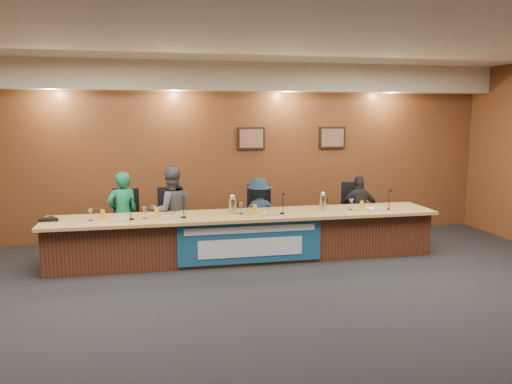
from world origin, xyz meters
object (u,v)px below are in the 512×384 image
(carafe_mid, at_px, (233,206))
(office_chair_c, at_px, (258,220))
(carafe_right, at_px, (323,203))
(dais_body, at_px, (246,238))
(panelist_a, at_px, (123,214))
(panelist_b, at_px, (171,211))
(office_chair_a, at_px, (124,226))
(office_chair_d, at_px, (357,216))
(banner, at_px, (251,242))
(panelist_c, at_px, (259,214))
(speakerphone, at_px, (50,219))
(panelist_d, at_px, (359,210))
(office_chair_b, at_px, (171,224))

(carafe_mid, bearing_deg, office_chair_c, 51.31)
(office_chair_c, height_order, carafe_right, carafe_right)
(dais_body, bearing_deg, panelist_a, 163.78)
(dais_body, relative_size, panelist_b, 4.13)
(office_chair_a, distance_m, office_chair_c, 2.25)
(panelist_b, xyz_separation_m, carafe_mid, (0.93, -0.59, 0.15))
(office_chair_d, height_order, carafe_mid, carafe_mid)
(banner, height_order, panelist_c, panelist_c)
(office_chair_d, relative_size, carafe_mid, 1.96)
(speakerphone, bearing_deg, panelist_d, 6.22)
(dais_body, xyz_separation_m, office_chair_a, (-1.91, 0.66, 0.13))
(panelist_d, xyz_separation_m, office_chair_b, (-3.30, 0.10, -0.13))
(banner, xyz_separation_m, panelist_d, (2.16, 0.97, 0.23))
(banner, bearing_deg, office_chair_b, 136.85)
(panelist_c, bearing_deg, dais_body, 55.44)
(panelist_b, height_order, panelist_c, panelist_b)
(panelist_b, distance_m, carafe_right, 2.48)
(office_chair_a, xyz_separation_m, office_chair_b, (0.77, 0.00, 0.00))
(panelist_c, relative_size, office_chair_a, 2.56)
(panelist_a, distance_m, speakerphone, 1.15)
(banner, relative_size, office_chair_c, 4.58)
(panelist_d, height_order, speakerphone, panelist_d)
(office_chair_a, distance_m, office_chair_b, 0.77)
(dais_body, distance_m, speakerphone, 2.95)
(office_chair_c, bearing_deg, panelist_c, -73.47)
(panelist_b, relative_size, office_chair_d, 3.03)
(dais_body, height_order, speakerphone, speakerphone)
(panelist_c, relative_size, office_chair_d, 2.56)
(banner, relative_size, carafe_right, 8.71)
(banner, relative_size, office_chair_b, 4.58)
(banner, height_order, office_chair_a, banner)
(panelist_a, distance_m, panelist_c, 2.25)
(panelist_c, bearing_deg, office_chair_b, -7.16)
(panelist_b, bearing_deg, carafe_right, 153.92)
(office_chair_c, xyz_separation_m, carafe_mid, (-0.55, -0.69, 0.39))
(panelist_c, distance_m, carafe_right, 1.13)
(panelist_b, bearing_deg, panelist_a, -12.08)
(office_chair_a, height_order, carafe_mid, carafe_mid)
(banner, relative_size, panelist_a, 1.58)
(carafe_right, bearing_deg, speakerphone, 179.37)
(banner, xyz_separation_m, speakerphone, (-2.92, 0.42, 0.40))
(banner, xyz_separation_m, office_chair_d, (2.16, 1.07, 0.10))
(carafe_mid, distance_m, carafe_right, 1.47)
(carafe_mid, xyz_separation_m, carafe_right, (1.47, -0.01, 0.00))
(carafe_mid, distance_m, speakerphone, 2.71)
(panelist_c, height_order, carafe_mid, panelist_c)
(panelist_b, relative_size, office_chair_c, 3.03)
(banner, distance_m, panelist_c, 1.06)
(panelist_b, xyz_separation_m, speakerphone, (-1.78, -0.55, 0.05))
(office_chair_c, bearing_deg, office_chair_a, -163.47)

